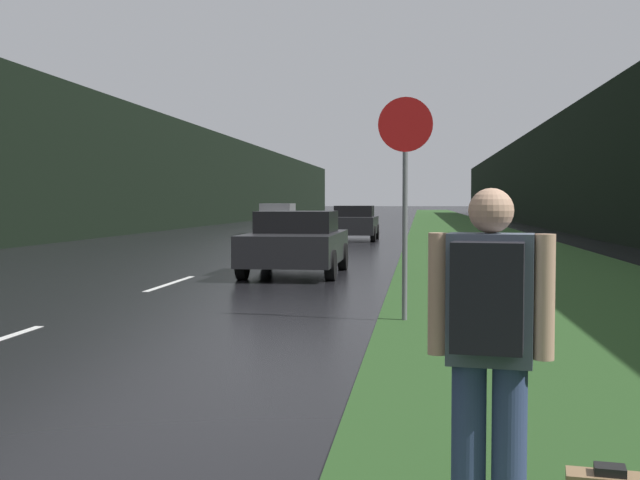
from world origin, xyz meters
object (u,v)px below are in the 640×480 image
(car_passing_near, at_px, (296,242))
(car_oncoming, at_px, (278,219))
(stop_sign, at_px, (405,182))
(hitchhiker_with_backpack, at_px, (489,342))
(car_passing_far, at_px, (354,223))

(car_passing_near, distance_m, car_oncoming, 22.41)
(stop_sign, relative_size, hitchhiker_with_backpack, 1.80)
(car_passing_far, bearing_deg, hitchhiker_with_backpack, 95.88)
(car_oncoming, bearing_deg, stop_sign, -76.62)
(stop_sign, height_order, car_passing_far, stop_sign)
(hitchhiker_with_backpack, relative_size, car_passing_near, 0.40)
(car_passing_far, bearing_deg, stop_sign, 96.40)
(stop_sign, relative_size, car_passing_far, 0.74)
(hitchhiker_with_backpack, distance_m, car_passing_near, 14.11)
(car_passing_near, bearing_deg, car_passing_far, -90.00)
(car_passing_near, distance_m, car_passing_far, 15.75)
(hitchhiker_with_backpack, xyz_separation_m, car_passing_near, (-3.04, 13.77, -0.25))
(car_passing_far, height_order, car_oncoming, car_oncoming)
(car_passing_near, bearing_deg, stop_sign, 110.53)
(car_passing_far, bearing_deg, car_passing_near, 90.00)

